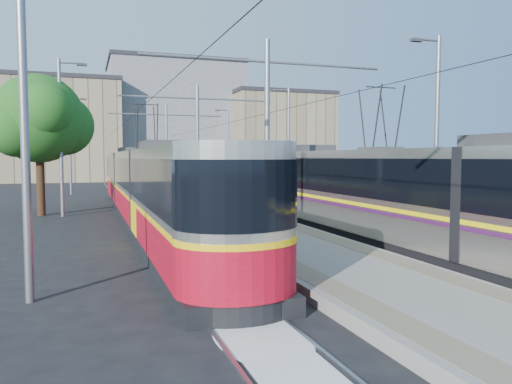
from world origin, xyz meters
name	(u,v)px	position (x,y,z in m)	size (l,w,h in m)	color
ground	(392,295)	(0.00, 0.00, 0.00)	(160.00, 160.00, 0.00)	black
platform	(210,211)	(0.00, 17.00, 0.15)	(4.00, 50.00, 0.30)	gray
tactile_strip_left	(183,209)	(-1.45, 17.00, 0.30)	(0.70, 50.00, 0.01)	gray
tactile_strip_right	(236,207)	(1.45, 17.00, 0.30)	(0.70, 50.00, 0.01)	gray
rails	(210,213)	(0.00, 17.00, 0.02)	(8.71, 70.00, 0.03)	gray
track_arrow	(296,373)	(-3.60, -3.00, 0.01)	(1.20, 5.00, 0.01)	silver
tram_left	(147,185)	(-3.60, 14.69, 1.71)	(2.43, 31.43, 5.50)	black
tram_right	(379,190)	(3.60, 6.14, 1.86)	(2.43, 31.79, 5.50)	black
catenary	(223,126)	(0.00, 14.15, 4.52)	(9.20, 70.00, 7.00)	gray
street_lamps	(194,139)	(0.00, 21.00, 4.18)	(15.18, 38.22, 8.00)	gray
shelter	(239,187)	(1.18, 15.40, 1.50)	(0.88, 1.17, 2.29)	black
tree	(45,121)	(-8.28, 19.05, 4.94)	(5.03, 4.65, 7.31)	#382314
building_left	(55,130)	(-10.00, 60.00, 6.48)	(16.32, 12.24, 12.93)	gray
building_centre	(174,121)	(6.00, 64.00, 8.30)	(18.36, 14.28, 16.58)	gray
building_right	(278,136)	(20.00, 58.00, 6.13)	(14.28, 10.20, 12.23)	gray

